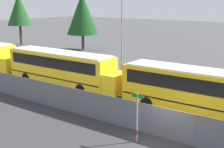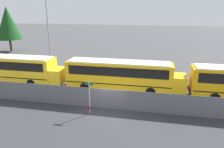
{
  "view_description": "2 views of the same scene",
  "coord_description": "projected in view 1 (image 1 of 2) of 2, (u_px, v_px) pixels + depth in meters",
  "views": [
    {
      "loc": [
        6.99,
        -15.2,
        7.74
      ],
      "look_at": [
        -6.79,
        3.95,
        2.12
      ],
      "focal_mm": 50.0,
      "sensor_mm": 36.0,
      "label": 1
    },
    {
      "loc": [
        3.89,
        -17.13,
        8.51
      ],
      "look_at": [
        -0.74,
        5.03,
        1.67
      ],
      "focal_mm": 35.0,
      "sensor_mm": 36.0,
      "label": 2
    }
  ],
  "objects": [
    {
      "name": "ground_plane",
      "position": [
        168.0,
        139.0,
        17.77
      ],
      "size": [
        200.0,
        200.0,
        0.0
      ],
      "primitive_type": "plane",
      "color": "#424244"
    },
    {
      "name": "fence",
      "position": [
        169.0,
        124.0,
        17.55
      ],
      "size": [
        76.81,
        0.07,
        1.83
      ],
      "color": "#9EA0A5",
      "rests_on": "ground_plane"
    },
    {
      "name": "school_bus_1",
      "position": [
        62.0,
        66.0,
        28.07
      ],
      "size": [
        12.52,
        2.47,
        3.23
      ],
      "color": "yellow",
      "rests_on": "ground_plane"
    },
    {
      "name": "school_bus_2",
      "position": [
        204.0,
        90.0,
        20.75
      ],
      "size": [
        12.52,
        2.47,
        3.23
      ],
      "color": "yellow",
      "rests_on": "ground_plane"
    },
    {
      "name": "street_sign",
      "position": [
        137.0,
        116.0,
        17.13
      ],
      "size": [
        0.7,
        0.09,
        2.82
      ],
      "color": "#B7B7BC",
      "rests_on": "ground_plane"
    },
    {
      "name": "light_pole",
      "position": [
        122.0,
        22.0,
        34.28
      ],
      "size": [
        0.6,
        0.24,
        9.91
      ],
      "color": "gray",
      "rests_on": "ground_plane"
    },
    {
      "name": "tree_0",
      "position": [
        19.0,
        9.0,
        54.36
      ],
      "size": [
        4.22,
        4.22,
        8.89
      ],
      "color": "#51381E",
      "rests_on": "ground_plane"
    },
    {
      "name": "tree_1",
      "position": [
        82.0,
        14.0,
        48.11
      ],
      "size": [
        4.9,
        4.9,
        8.88
      ],
      "color": "#51381E",
      "rests_on": "ground_plane"
    }
  ]
}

